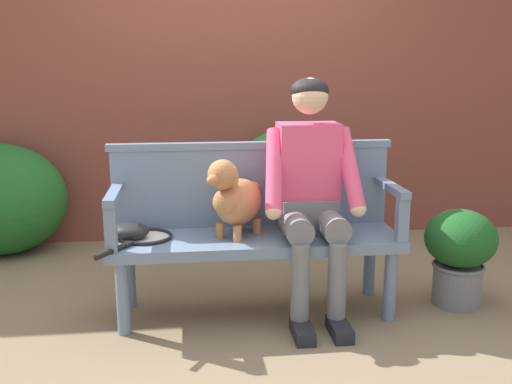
{
  "coord_description": "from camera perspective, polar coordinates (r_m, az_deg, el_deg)",
  "views": [
    {
      "loc": [
        -0.37,
        -3.1,
        1.41
      ],
      "look_at": [
        0.0,
        0.0,
        0.71
      ],
      "focal_mm": 40.72,
      "sensor_mm": 36.0,
      "label": 1
    }
  ],
  "objects": [
    {
      "name": "bench_armrest_left_end",
      "position": [
        3.13,
        -13.91,
        -1.59
      ],
      "size": [
        0.06,
        0.49,
        0.28
      ],
      "color": "slate",
      "rests_on": "garden_bench"
    },
    {
      "name": "ground_plane",
      "position": [
        3.43,
        0.0,
        -11.71
      ],
      "size": [
        40.0,
        40.0,
        0.0
      ],
      "primitive_type": "plane",
      "color": "#7A664C"
    },
    {
      "name": "bench_backrest",
      "position": [
        3.41,
        -0.43,
        0.85
      ],
      "size": [
        1.66,
        0.06,
        0.5
      ],
      "color": "slate",
      "rests_on": "garden_bench"
    },
    {
      "name": "bench_armrest_right_end",
      "position": [
        3.31,
        13.51,
        -0.81
      ],
      "size": [
        0.06,
        0.49,
        0.28
      ],
      "color": "slate",
      "rests_on": "garden_bench"
    },
    {
      "name": "potted_plant",
      "position": [
        3.62,
        19.38,
        -5.43
      ],
      "size": [
        0.41,
        0.41,
        0.58
      ],
      "color": "slate",
      "rests_on": "ground"
    },
    {
      "name": "tennis_racket",
      "position": [
        3.25,
        -10.99,
        -4.45
      ],
      "size": [
        0.44,
        0.56,
        0.03
      ],
      "color": "black",
      "rests_on": "garden_bench"
    },
    {
      "name": "garden_bench",
      "position": [
        3.29,
        0.0,
        -5.33
      ],
      "size": [
        1.62,
        0.49,
        0.46
      ],
      "color": "slate",
      "rests_on": "ground"
    },
    {
      "name": "brick_garden_fence",
      "position": [
        4.79,
        -2.45,
        12.18
      ],
      "size": [
        8.0,
        0.3,
        2.76
      ],
      "primitive_type": "cube",
      "color": "brown",
      "rests_on": "ground"
    },
    {
      "name": "person_seated",
      "position": [
        3.24,
        5.37,
        0.45
      ],
      "size": [
        0.56,
        0.65,
        1.33
      ],
      "color": "black",
      "rests_on": "ground"
    },
    {
      "name": "dog_on_bench",
      "position": [
        3.18,
        -2.12,
        -0.56
      ],
      "size": [
        0.38,
        0.41,
        0.45
      ],
      "color": "#AD7042",
      "rests_on": "garden_bench"
    },
    {
      "name": "baseball_glove",
      "position": [
        3.26,
        -12.32,
        -3.79
      ],
      "size": [
        0.26,
        0.23,
        0.09
      ],
      "primitive_type": "ellipsoid",
      "rotation": [
        0.0,
        0.0,
        -0.3
      ],
      "color": "black",
      "rests_on": "garden_bench"
    },
    {
      "name": "hedge_bush_far_right",
      "position": [
        4.56,
        3.41,
        0.53
      ],
      "size": [
        1.0,
        0.65,
        0.92
      ],
      "primitive_type": "ellipsoid",
      "color": "#286B2D",
      "rests_on": "ground"
    }
  ]
}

